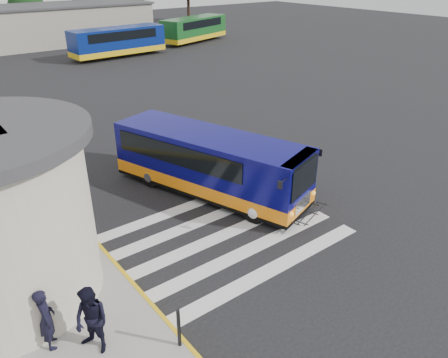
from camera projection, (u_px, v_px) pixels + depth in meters
ground at (217, 222)px, 15.84m from camera, size 140.00×140.00×0.00m
curb_strip at (68, 211)px, 16.42m from camera, size 0.12×34.00×0.16m
crosswalk at (220, 237)px, 15.00m from camera, size 8.00×5.35×0.01m
depot_building at (31, 26)px, 47.89m from camera, size 26.40×8.40×4.20m
transit_bus at (210, 165)px, 17.41m from camera, size 5.12×9.06×2.49m
pedestrian_a at (47, 319)px, 10.23m from camera, size 0.53×0.68×1.66m
pedestrian_b at (92, 321)px, 10.08m from camera, size 0.98×1.08×1.80m
bollard at (179, 328)px, 10.34m from camera, size 0.09×0.09×1.10m
far_bus_a at (118, 41)px, 42.49m from camera, size 9.39×3.08×2.39m
far_bus_b at (194, 28)px, 50.40m from camera, size 9.52×5.29×2.37m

